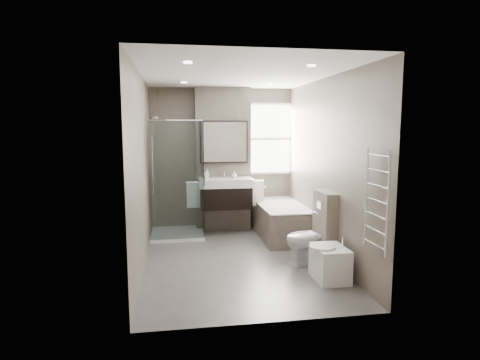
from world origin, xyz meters
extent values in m
cube|color=#534F4C|center=(0.00, 0.00, -0.03)|extent=(2.65, 3.85, 0.05)
cube|color=silver|center=(0.00, 0.00, 2.62)|extent=(2.65, 3.85, 0.05)
cube|color=#645A4D|center=(0.00, 1.92, 1.30)|extent=(2.65, 0.05, 2.60)
cube|color=#645A4D|center=(0.00, -1.92, 1.30)|extent=(2.65, 0.05, 2.60)
cube|color=#645A4D|center=(-1.32, 0.00, 1.30)|extent=(0.05, 3.85, 2.60)
cube|color=#645A4D|center=(1.32, 0.00, 1.30)|extent=(0.05, 3.85, 2.60)
cube|color=#5F564B|center=(0.00, 1.77, 1.30)|extent=(1.00, 0.25, 2.60)
cube|color=black|center=(0.00, 1.42, 0.66)|extent=(0.90, 0.45, 0.38)
cube|color=white|center=(0.00, 1.42, 0.92)|extent=(0.95, 0.47, 0.15)
cylinder|color=silver|center=(0.00, 1.59, 1.06)|extent=(0.03, 0.03, 0.12)
cylinder|color=silver|center=(0.00, 1.53, 1.11)|extent=(0.02, 0.12, 0.02)
cube|color=black|center=(0.00, 1.62, 1.63)|extent=(0.86, 0.06, 0.76)
cube|color=white|center=(0.00, 1.58, 1.63)|extent=(0.80, 0.02, 0.70)
cube|color=silver|center=(-0.56, 1.40, 0.72)|extent=(0.24, 0.06, 0.44)
cube|color=silver|center=(0.56, 1.40, 0.72)|extent=(0.24, 0.06, 0.44)
cube|color=white|center=(-0.85, 1.45, 0.03)|extent=(0.90, 0.90, 0.06)
cube|color=white|center=(-0.85, 1.01, 1.03)|extent=(0.88, 0.01, 1.94)
cube|color=white|center=(-0.41, 1.45, 1.03)|extent=(0.01, 0.88, 1.94)
cylinder|color=silver|center=(-1.25, 1.45, 1.25)|extent=(0.02, 0.02, 1.00)
cube|color=#5F564B|center=(0.93, 1.10, 0.28)|extent=(0.75, 1.60, 0.55)
cube|color=white|center=(0.93, 1.10, 0.56)|extent=(0.75, 1.60, 0.03)
cube|color=white|center=(0.93, 1.10, 0.49)|extent=(0.61, 1.42, 0.12)
cube|color=white|center=(0.90, 1.88, 1.67)|extent=(0.98, 0.04, 1.33)
cube|color=white|center=(0.90, 1.85, 1.67)|extent=(0.90, 0.01, 1.25)
cube|color=white|center=(0.90, 1.85, 1.68)|extent=(0.90, 0.01, 0.05)
imported|color=white|center=(0.97, -0.29, 0.36)|extent=(0.77, 0.56, 0.71)
cube|color=#5F564B|center=(1.21, -0.25, 0.50)|extent=(0.18, 0.55, 1.00)
cube|color=silver|center=(1.11, -0.25, 0.82)|extent=(0.01, 0.16, 0.11)
cube|color=white|center=(1.02, -0.94, 0.21)|extent=(0.38, 0.52, 0.42)
cylinder|color=white|center=(0.92, -0.94, 0.41)|extent=(0.31, 0.31, 0.05)
cylinder|color=silver|center=(1.18, -0.94, 0.49)|extent=(0.02, 0.02, 0.10)
cylinder|color=silver|center=(1.25, -1.83, 1.12)|extent=(0.03, 0.03, 1.10)
cylinder|color=silver|center=(1.25, -1.37, 1.12)|extent=(0.03, 0.03, 1.10)
cube|color=silver|center=(1.25, -1.60, 1.12)|extent=(0.02, 0.46, 1.00)
imported|color=white|center=(-0.32, 1.47, 1.08)|extent=(0.07, 0.08, 0.16)
imported|color=white|center=(0.16, 1.46, 1.06)|extent=(0.09, 0.09, 0.12)
camera|label=1|loc=(-0.84, -5.51, 1.90)|focal=30.00mm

